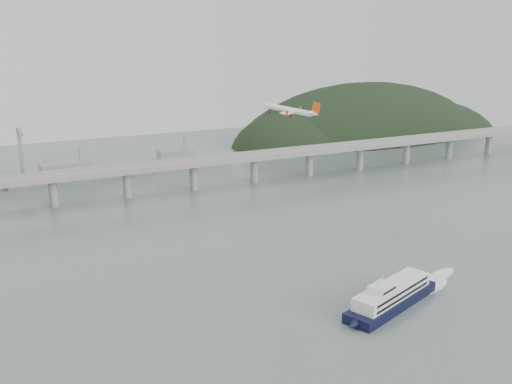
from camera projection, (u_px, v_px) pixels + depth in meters
ground at (311, 300)px, 264.62m from camera, size 900.00×900.00×0.00m
bridge at (166, 169)px, 432.42m from camera, size 800.00×22.00×23.90m
headland at (373, 152)px, 678.49m from camera, size 365.00×155.00×156.00m
ferry at (392, 296)px, 257.31m from camera, size 86.78×40.09×17.09m
airliner at (291, 110)px, 326.54m from camera, size 26.90×26.45×9.10m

